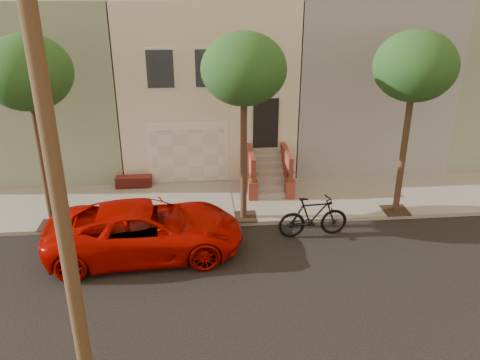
{
  "coord_description": "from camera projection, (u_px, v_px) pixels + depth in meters",
  "views": [
    {
      "loc": [
        -0.51,
        -11.33,
        8.1
      ],
      "look_at": [
        0.8,
        3.0,
        1.95
      ],
      "focal_mm": 36.7,
      "sensor_mm": 36.0,
      "label": 1
    }
  ],
  "objects": [
    {
      "name": "house_row",
      "position": [
        206.0,
        77.0,
        22.41
      ],
      "size": [
        33.1,
        11.7,
        7.0
      ],
      "color": "beige",
      "rests_on": "sidewalk"
    },
    {
      "name": "sidewalk",
      "position": [
        213.0,
        202.0,
        18.47
      ],
      "size": [
        40.0,
        3.7,
        0.15
      ],
      "primitive_type": "cube",
      "color": "gray",
      "rests_on": "ground"
    },
    {
      "name": "motorcycle",
      "position": [
        313.0,
        217.0,
        16.01
      ],
      "size": [
        2.37,
        0.82,
        1.4
      ],
      "primitive_type": "imported",
      "rotation": [
        0.0,
        0.0,
        1.64
      ],
      "color": "black",
      "rests_on": "ground"
    },
    {
      "name": "ground",
      "position": [
        221.0,
        288.0,
        13.6
      ],
      "size": [
        90.0,
        90.0,
        0.0
      ],
      "primitive_type": "plane",
      "color": "black",
      "rests_on": "ground"
    },
    {
      "name": "tree_right",
      "position": [
        415.0,
        67.0,
        15.65
      ],
      "size": [
        2.7,
        2.57,
        6.3
      ],
      "color": "#2D2116",
      "rests_on": "sidewalk"
    },
    {
      "name": "tree_mid",
      "position": [
        244.0,
        70.0,
        15.19
      ],
      "size": [
        2.7,
        2.57,
        6.3
      ],
      "color": "#2D2116",
      "rests_on": "sidewalk"
    },
    {
      "name": "pickup_truck",
      "position": [
        146.0,
        230.0,
        14.96
      ],
      "size": [
        6.08,
        3.1,
        1.64
      ],
      "primitive_type": "imported",
      "rotation": [
        0.0,
        0.0,
        1.63
      ],
      "color": "#BC0700",
      "rests_on": "ground"
    },
    {
      "name": "tree_left",
      "position": [
        28.0,
        74.0,
        14.65
      ],
      "size": [
        2.7,
        2.57,
        6.3
      ],
      "color": "#2D2116",
      "rests_on": "sidewalk"
    }
  ]
}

